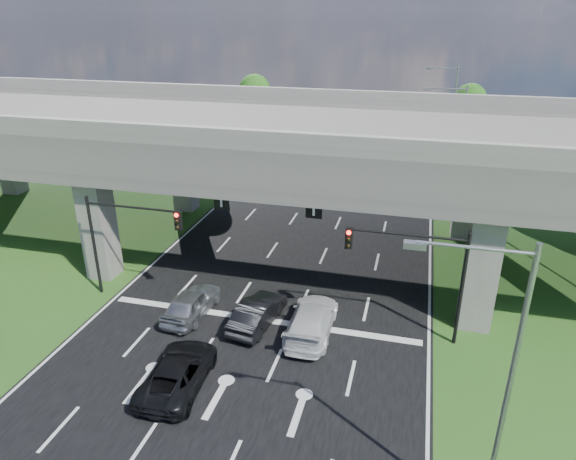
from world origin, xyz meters
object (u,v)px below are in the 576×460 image
at_px(car_trailing, 178,372).
at_px(car_dark, 258,313).
at_px(signal_right, 417,264).
at_px(car_white, 312,320).
at_px(signal_left, 125,231).
at_px(streetlight_near, 496,375).
at_px(car_silver, 192,303).
at_px(streetlight_far, 455,138).
at_px(streetlight_beyond, 450,105).

bearing_deg(car_trailing, car_dark, -112.94).
height_order(signal_right, car_white, signal_right).
xyz_separation_m(signal_right, signal_left, (-15.65, 0.00, 0.00)).
bearing_deg(car_dark, streetlight_near, 145.87).
bearing_deg(streetlight_near, car_silver, 146.92).
xyz_separation_m(signal_right, car_dark, (-7.79, -0.94, -3.42)).
xyz_separation_m(signal_left, streetlight_far, (17.92, 20.06, 1.66)).
relative_size(signal_right, signal_left, 1.00).
bearing_deg(car_trailing, car_silver, -74.89).
relative_size(signal_left, car_silver, 1.34).
relative_size(signal_right, car_trailing, 1.18).
relative_size(streetlight_far, car_silver, 2.23).
relative_size(signal_right, car_dark, 1.34).
bearing_deg(streetlight_far, car_trailing, -114.41).
bearing_deg(car_silver, streetlight_near, 150.13).
bearing_deg(streetlight_near, streetlight_beyond, 90.00).
relative_size(streetlight_near, streetlight_far, 1.00).
bearing_deg(signal_right, car_white, -169.14).
height_order(signal_left, streetlight_near, streetlight_near).
bearing_deg(car_white, signal_right, -170.28).
distance_m(signal_left, streetlight_far, 26.95).
bearing_deg(car_silver, signal_left, -9.72).
height_order(signal_right, streetlight_far, streetlight_far).
bearing_deg(streetlight_near, signal_right, 102.88).
distance_m(signal_right, streetlight_beyond, 36.17).
height_order(signal_left, streetlight_beyond, streetlight_beyond).
height_order(streetlight_near, car_white, streetlight_near).
relative_size(streetlight_near, car_silver, 2.23).
distance_m(car_dark, car_trailing, 5.77).
bearing_deg(car_dark, car_trailing, 78.11).
bearing_deg(signal_left, signal_right, 0.00).
distance_m(signal_left, streetlight_beyond, 40.30).
relative_size(car_silver, car_dark, 1.01).
xyz_separation_m(signal_right, streetlight_near, (2.27, -9.94, 1.66)).
xyz_separation_m(signal_left, car_trailing, (5.92, -6.38, -3.45)).
height_order(streetlight_beyond, car_silver, streetlight_beyond).
distance_m(streetlight_beyond, car_trailing, 44.39).
xyz_separation_m(streetlight_near, car_white, (-7.19, 9.00, -5.04)).
height_order(streetlight_far, car_white, streetlight_far).
bearing_deg(car_dark, car_silver, 7.67).
xyz_separation_m(streetlight_far, car_dark, (-10.07, -21.00, -5.08)).
height_order(streetlight_far, streetlight_beyond, same).
xyz_separation_m(car_dark, car_white, (2.88, 0.00, 0.04)).
bearing_deg(signal_right, streetlight_far, 83.53).
xyz_separation_m(car_white, car_trailing, (-4.81, -5.44, -0.07)).
xyz_separation_m(signal_right, car_white, (-4.91, -0.94, -3.38)).
bearing_deg(streetlight_far, car_silver, -123.34).
bearing_deg(signal_left, car_dark, -6.84).
distance_m(streetlight_near, car_trailing, 13.52).
height_order(streetlight_beyond, car_white, streetlight_beyond).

